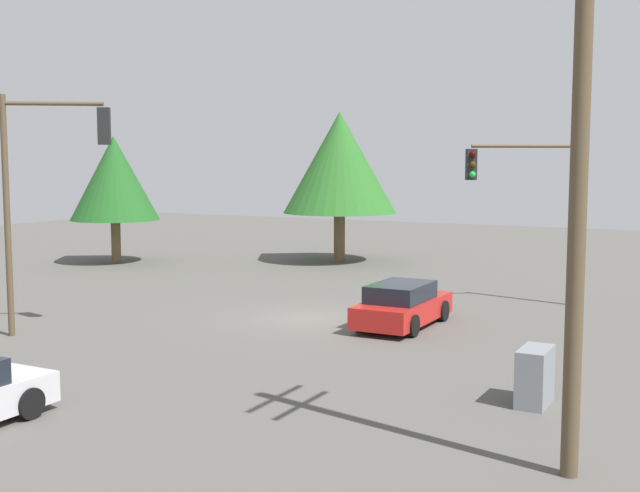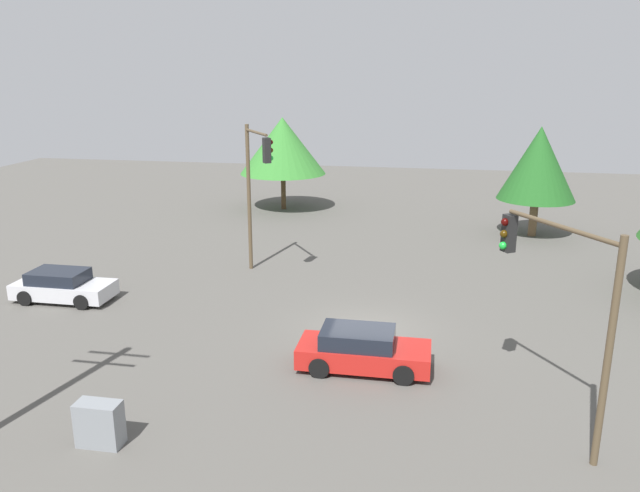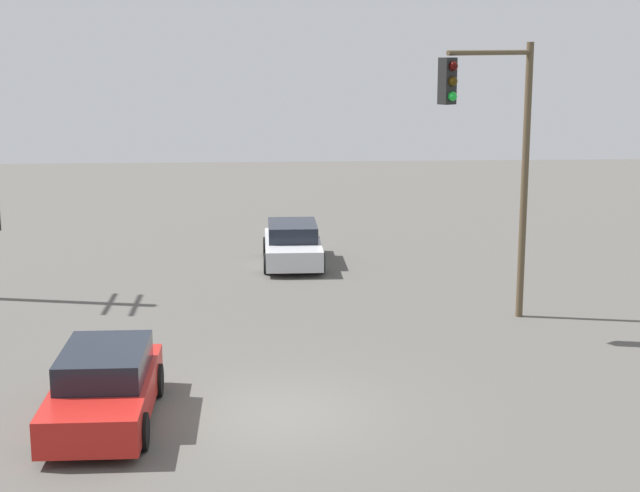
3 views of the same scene
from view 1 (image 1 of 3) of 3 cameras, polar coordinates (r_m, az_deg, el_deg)
name	(u,v)px [view 1 (image 1 of 3)]	position (r m, az deg, el deg)	size (l,w,h in m)	color
ground_plane	(313,318)	(25.83, -0.51, -5.16)	(80.00, 80.00, 0.00)	#54514C
sedan_red	(402,305)	(24.59, 5.88, -4.22)	(4.21, 1.86, 1.35)	red
traffic_signal_main	(533,191)	(28.46, 14.92, 3.77)	(2.40, 3.51, 5.78)	brown
traffic_signal_cross	(44,175)	(24.19, -19.02, 4.79)	(1.89, 2.62, 6.89)	brown
utility_pole_tall	(579,164)	(13.01, 17.96, 5.60)	(2.20, 0.28, 9.39)	brown
electrical_cabinet	(535,376)	(17.32, 15.03, -8.95)	(1.15, 0.58, 1.19)	gray
tree_corner	(340,163)	(39.95, 1.40, 5.94)	(5.63, 5.63, 7.47)	brown
tree_right	(114,178)	(40.80, -14.42, 4.68)	(4.34, 4.34, 6.26)	brown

